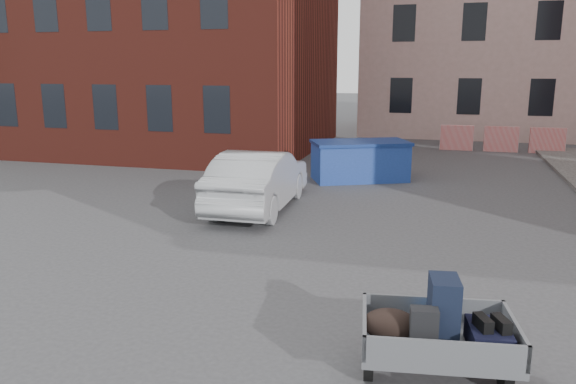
% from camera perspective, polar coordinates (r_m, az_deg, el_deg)
% --- Properties ---
extents(ground, '(120.00, 120.00, 0.00)m').
position_cam_1_polar(ground, '(9.44, 2.85, -8.25)').
color(ground, '#38383A').
rests_on(ground, ground).
extents(far_building, '(6.00, 6.00, 8.00)m').
position_cam_1_polar(far_building, '(37.62, -20.82, 12.94)').
color(far_building, maroon).
rests_on(far_building, ground).
extents(barriers, '(4.70, 0.18, 1.00)m').
position_cam_1_polar(barriers, '(23.90, 20.84, 5.04)').
color(barriers, red).
rests_on(barriers, ground).
extents(trailer, '(1.73, 1.90, 1.20)m').
position_cam_1_polar(trailer, '(6.36, 14.88, -13.58)').
color(trailer, black).
rests_on(trailer, ground).
extents(dumpster, '(3.15, 2.48, 1.18)m').
position_cam_1_polar(dumpster, '(16.92, 7.31, 3.19)').
color(dumpster, '#2142A0').
rests_on(dumpster, ground).
extents(silver_car, '(1.63, 4.34, 1.41)m').
position_cam_1_polar(silver_car, '(13.42, -3.01, 1.27)').
color(silver_car, '#A1A4A8').
rests_on(silver_car, ground).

